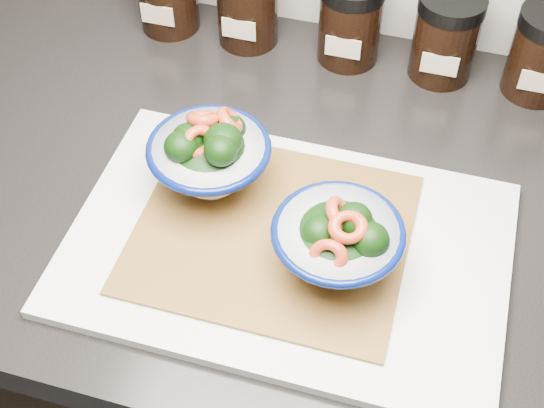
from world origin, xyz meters
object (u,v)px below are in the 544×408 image
(spice_jar_b, at_px, (248,3))
(spice_jar_d, at_px, (446,37))
(spice_jar_e, at_px, (544,53))
(bowl_right, at_px, (338,242))
(cutting_board, at_px, (287,248))
(bowl_left, at_px, (210,157))
(spice_jar_c, at_px, (350,20))

(spice_jar_b, xyz_separation_m, spice_jar_d, (0.26, 0.00, 0.00))
(spice_jar_b, distance_m, spice_jar_e, 0.37)
(bowl_right, relative_size, spice_jar_e, 1.15)
(cutting_board, distance_m, bowl_right, 0.08)
(bowl_left, height_order, bowl_right, bowl_left)
(bowl_left, bearing_deg, spice_jar_c, 71.90)
(spice_jar_e, bearing_deg, spice_jar_c, 180.00)
(cutting_board, xyz_separation_m, spice_jar_d, (0.11, 0.33, 0.05))
(cutting_board, xyz_separation_m, spice_jar_b, (-0.15, 0.33, 0.05))
(bowl_left, xyz_separation_m, spice_jar_d, (0.21, 0.28, -0.00))
(spice_jar_c, distance_m, spice_jar_e, 0.24)
(spice_jar_b, distance_m, spice_jar_c, 0.14)
(spice_jar_c, relative_size, spice_jar_d, 1.00)
(spice_jar_b, bearing_deg, spice_jar_c, 0.00)
(bowl_left, xyz_separation_m, spice_jar_b, (-0.05, 0.28, -0.00))
(bowl_right, xyz_separation_m, spice_jar_e, (0.17, 0.35, 0.00))
(spice_jar_c, bearing_deg, bowl_left, -108.10)
(cutting_board, height_order, spice_jar_e, spice_jar_e)
(bowl_left, height_order, spice_jar_b, bowl_left)
(spice_jar_c, relative_size, spice_jar_e, 1.00)
(spice_jar_d, bearing_deg, cutting_board, -108.43)
(bowl_right, xyz_separation_m, spice_jar_d, (0.06, 0.35, 0.00))
(cutting_board, relative_size, spice_jar_d, 3.98)
(bowl_right, bearing_deg, spice_jar_d, 80.83)
(spice_jar_c, bearing_deg, bowl_right, -79.67)
(cutting_board, height_order, bowl_left, bowl_left)
(bowl_right, distance_m, spice_jar_c, 0.36)
(cutting_board, relative_size, bowl_right, 3.47)
(bowl_right, xyz_separation_m, spice_jar_b, (-0.20, 0.35, 0.00))
(spice_jar_d, height_order, spice_jar_e, same)
(bowl_left, xyz_separation_m, spice_jar_e, (0.33, 0.28, -0.00))
(spice_jar_d, bearing_deg, spice_jar_e, 0.00)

